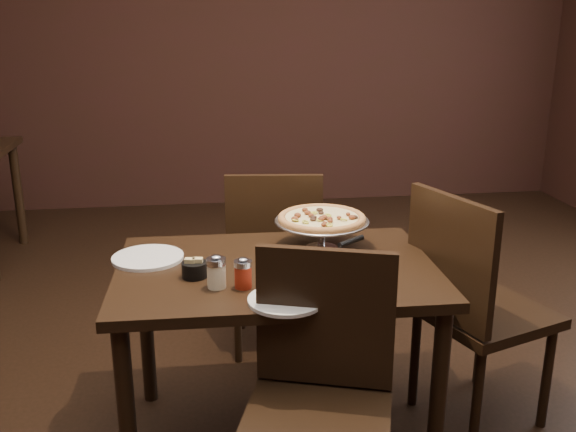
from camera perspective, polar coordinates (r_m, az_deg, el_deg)
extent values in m
cube|color=black|center=(5.70, -5.19, 14.92)|extent=(6.00, 0.02, 2.80)
cube|color=black|center=(2.39, -1.03, -4.92)|extent=(1.20, 0.81, 0.04)
cylinder|color=black|center=(2.29, -14.11, -17.17)|extent=(0.06, 0.06, 0.70)
cylinder|color=black|center=(2.38, 13.20, -15.54)|extent=(0.06, 0.06, 0.70)
cylinder|color=black|center=(2.86, -12.49, -9.62)|extent=(0.06, 0.06, 0.70)
cylinder|color=black|center=(2.94, 8.84, -8.64)|extent=(0.06, 0.06, 0.70)
cylinder|color=black|center=(5.11, -22.85, 1.76)|extent=(0.06, 0.06, 0.76)
cylinder|color=#BABAC2|center=(2.56, 2.97, -2.85)|extent=(0.13, 0.13, 0.01)
cylinder|color=#BABAC2|center=(2.55, 2.99, -1.72)|extent=(0.03, 0.03, 0.10)
cylinder|color=#BABAC2|center=(2.53, 3.01, -0.58)|extent=(0.09, 0.09, 0.01)
cylinder|color=#AFAFB4|center=(2.53, 3.01, -0.46)|extent=(0.37, 0.37, 0.01)
torus|color=#AFAFB4|center=(2.53, 3.01, -0.44)|extent=(0.37, 0.37, 0.01)
cylinder|color=#9C592E|center=(2.52, 3.02, -0.28)|extent=(0.34, 0.34, 0.01)
torus|color=#9C592E|center=(2.52, 3.02, -0.20)|extent=(0.35, 0.35, 0.03)
cylinder|color=#D9C277|center=(2.52, 3.02, -0.11)|extent=(0.29, 0.29, 0.01)
cylinder|color=beige|center=(2.20, -6.37, -5.31)|extent=(0.06, 0.06, 0.08)
cylinder|color=#BABAC2|center=(2.18, -6.42, -4.04)|extent=(0.07, 0.07, 0.02)
ellipsoid|color=#BABAC2|center=(2.18, -6.43, -3.62)|extent=(0.04, 0.04, 0.01)
cylinder|color=maroon|center=(2.19, -4.01, -5.41)|extent=(0.06, 0.06, 0.08)
cylinder|color=#BABAC2|center=(2.18, -4.04, -4.23)|extent=(0.06, 0.06, 0.02)
ellipsoid|color=#BABAC2|center=(2.17, -4.04, -3.85)|extent=(0.03, 0.03, 0.01)
cylinder|color=black|center=(2.30, -8.31, -4.74)|extent=(0.09, 0.09, 0.06)
cube|color=tan|center=(2.30, -8.70, -4.46)|extent=(0.04, 0.03, 0.06)
cube|color=tan|center=(2.30, -8.02, -4.43)|extent=(0.04, 0.03, 0.06)
cube|color=white|center=(2.15, 5.29, -6.92)|extent=(0.14, 0.14, 0.01)
cylinder|color=silver|center=(2.51, -12.35, -3.63)|extent=(0.27, 0.27, 0.01)
cylinder|color=silver|center=(2.10, -0.18, -7.47)|extent=(0.25, 0.25, 0.01)
cone|color=#BABAC2|center=(2.28, 5.62, -2.34)|extent=(0.17, 0.17, 0.00)
cylinder|color=black|center=(2.28, 5.63, -2.26)|extent=(0.12, 0.10, 0.02)
cube|color=black|center=(3.21, -1.22, -4.10)|extent=(0.49, 0.49, 0.04)
cube|color=black|center=(2.94, -1.25, -0.73)|extent=(0.44, 0.08, 0.46)
cylinder|color=black|center=(3.47, 1.78, -6.65)|extent=(0.04, 0.04, 0.43)
cylinder|color=black|center=(3.47, -4.17, -6.68)|extent=(0.04, 0.04, 0.43)
cylinder|color=black|center=(3.15, 2.11, -9.29)|extent=(0.04, 0.04, 0.43)
cylinder|color=black|center=(3.15, -4.49, -9.32)|extent=(0.04, 0.04, 0.43)
cube|color=black|center=(2.02, 2.48, -18.18)|extent=(0.55, 0.55, 0.04)
cube|color=black|center=(2.06, 3.32, -9.00)|extent=(0.43, 0.16, 0.46)
cube|color=black|center=(2.75, 17.06, -8.24)|extent=(0.59, 0.59, 0.04)
cube|color=black|center=(2.51, 14.15, -3.65)|extent=(0.19, 0.45, 0.48)
cylinder|color=black|center=(2.88, 22.02, -13.15)|extent=(0.04, 0.04, 0.45)
cylinder|color=black|center=(3.10, 16.76, -10.35)|extent=(0.04, 0.04, 0.45)
cylinder|color=black|center=(2.63, 16.44, -15.54)|extent=(0.04, 0.04, 0.45)
cylinder|color=black|center=(2.87, 11.22, -12.22)|extent=(0.04, 0.04, 0.45)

